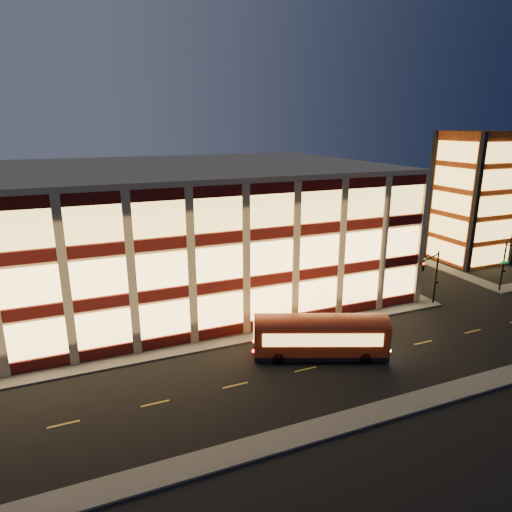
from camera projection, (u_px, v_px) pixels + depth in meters
name	position (u px, v px, depth m)	size (l,w,h in m)	color
ground	(233.00, 346.00, 40.35)	(200.00, 200.00, 0.00)	black
sidewalk_office_south	(197.00, 346.00, 40.10)	(54.00, 2.00, 0.15)	#514F4C
sidewalk_office_east	(346.00, 263.00, 63.91)	(2.00, 30.00, 0.15)	#514F4C
sidewalk_tower_west	(408.00, 255.00, 67.99)	(2.00, 30.00, 0.15)	#514F4C
sidewalk_near	(303.00, 434.00, 28.82)	(100.00, 2.00, 0.15)	#514F4C
office_building	(158.00, 230.00, 52.22)	(50.45, 30.45, 14.50)	tan
stair_tower	(473.00, 198.00, 63.24)	(8.60, 8.60, 18.00)	#8C3814
traffic_signal_far	(431.00, 271.00, 47.65)	(3.79, 1.87, 6.00)	black
trolley_bus	(320.00, 334.00, 37.97)	(11.27, 6.78, 3.74)	#9F2208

